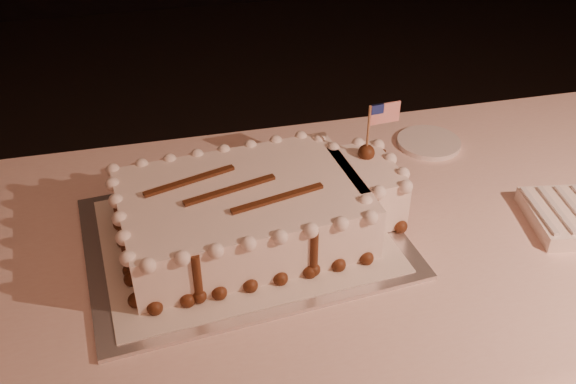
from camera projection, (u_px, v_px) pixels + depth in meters
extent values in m
cube|color=beige|center=(356.00, 366.00, 1.37)|extent=(2.40, 0.80, 0.75)
cube|color=silver|center=(244.00, 237.00, 1.13)|extent=(0.58, 0.46, 0.01)
cube|color=silver|center=(244.00, 235.00, 1.13)|extent=(0.52, 0.41, 0.00)
cube|color=white|center=(243.00, 212.00, 1.10)|extent=(0.43, 0.31, 0.10)
cube|color=white|center=(366.00, 187.00, 1.16)|extent=(0.11, 0.16, 0.10)
sphere|color=#552A15|center=(155.00, 308.00, 0.97)|extent=(0.03, 0.03, 0.03)
sphere|color=#552A15|center=(187.00, 300.00, 0.98)|extent=(0.03, 0.03, 0.03)
sphere|color=#552A15|center=(219.00, 293.00, 1.00)|extent=(0.03, 0.03, 0.03)
sphere|color=#552A15|center=(250.00, 285.00, 1.01)|extent=(0.03, 0.03, 0.03)
sphere|color=#552A15|center=(280.00, 278.00, 1.02)|extent=(0.03, 0.03, 0.03)
sphere|color=#552A15|center=(310.00, 271.00, 1.04)|extent=(0.03, 0.03, 0.03)
sphere|color=#552A15|center=(338.00, 265.00, 1.05)|extent=(0.03, 0.03, 0.03)
sphere|color=#552A15|center=(366.00, 258.00, 1.06)|extent=(0.03, 0.03, 0.03)
sphere|color=#552A15|center=(362.00, 242.00, 1.10)|extent=(0.03, 0.03, 0.03)
sphere|color=#552A15|center=(375.00, 232.00, 1.12)|extent=(0.03, 0.03, 0.03)
sphere|color=#552A15|center=(400.00, 226.00, 1.13)|extent=(0.03, 0.03, 0.03)
sphere|color=#552A15|center=(398.00, 213.00, 1.17)|extent=(0.03, 0.03, 0.03)
sphere|color=#552A15|center=(386.00, 198.00, 1.20)|extent=(0.03, 0.03, 0.03)
sphere|color=#552A15|center=(374.00, 183.00, 1.24)|extent=(0.03, 0.03, 0.03)
sphere|color=#552A15|center=(355.00, 182.00, 1.25)|extent=(0.03, 0.03, 0.03)
sphere|color=#552A15|center=(331.00, 186.00, 1.23)|extent=(0.03, 0.03, 0.03)
sphere|color=#552A15|center=(318.00, 178.00, 1.26)|extent=(0.03, 0.03, 0.03)
sphere|color=#552A15|center=(300.00, 174.00, 1.27)|extent=(0.03, 0.03, 0.03)
sphere|color=#552A15|center=(276.00, 179.00, 1.25)|extent=(0.03, 0.03, 0.03)
sphere|color=#552A15|center=(252.00, 184.00, 1.24)|extent=(0.03, 0.03, 0.03)
sphere|color=#552A15|center=(227.00, 189.00, 1.23)|extent=(0.03, 0.03, 0.03)
sphere|color=#552A15|center=(201.00, 194.00, 1.21)|extent=(0.03, 0.03, 0.03)
sphere|color=#552A15|center=(175.00, 199.00, 1.20)|extent=(0.03, 0.03, 0.03)
sphere|color=#552A15|center=(148.00, 204.00, 1.19)|extent=(0.03, 0.03, 0.03)
sphere|color=#552A15|center=(120.00, 209.00, 1.17)|extent=(0.03, 0.03, 0.03)
sphere|color=#552A15|center=(120.00, 224.00, 1.14)|extent=(0.03, 0.03, 0.03)
sphere|color=#552A15|center=(124.00, 241.00, 1.10)|extent=(0.03, 0.03, 0.03)
sphere|color=#552A15|center=(127.00, 259.00, 1.06)|extent=(0.03, 0.03, 0.03)
sphere|color=#552A15|center=(131.00, 279.00, 1.02)|extent=(0.03, 0.03, 0.03)
sphere|color=#552A15|center=(136.00, 300.00, 0.98)|extent=(0.03, 0.03, 0.03)
sphere|color=white|center=(148.00, 266.00, 0.92)|extent=(0.03, 0.03, 0.03)
sphere|color=white|center=(182.00, 258.00, 0.94)|extent=(0.03, 0.03, 0.03)
sphere|color=white|center=(216.00, 251.00, 0.95)|extent=(0.03, 0.03, 0.03)
sphere|color=white|center=(248.00, 244.00, 0.96)|extent=(0.03, 0.03, 0.03)
sphere|color=white|center=(280.00, 237.00, 0.98)|extent=(0.03, 0.03, 0.03)
sphere|color=white|center=(311.00, 230.00, 0.99)|extent=(0.03, 0.03, 0.03)
sphere|color=white|center=(341.00, 224.00, 1.00)|extent=(0.03, 0.03, 0.03)
sphere|color=white|center=(370.00, 218.00, 1.01)|extent=(0.03, 0.03, 0.03)
sphere|color=white|center=(365.00, 202.00, 1.05)|extent=(0.03, 0.03, 0.03)
sphere|color=white|center=(379.00, 192.00, 1.07)|extent=(0.03, 0.03, 0.03)
sphere|color=white|center=(406.00, 187.00, 1.08)|extent=(0.03, 0.03, 0.03)
sphere|color=white|center=(403.00, 174.00, 1.12)|extent=(0.03, 0.03, 0.03)
sphere|color=white|center=(390.00, 159.00, 1.15)|extent=(0.03, 0.03, 0.03)
sphere|color=white|center=(378.00, 146.00, 1.19)|extent=(0.03, 0.03, 0.03)
sphere|color=white|center=(358.00, 144.00, 1.20)|extent=(0.03, 0.03, 0.03)
sphere|color=white|center=(333.00, 149.00, 1.18)|extent=(0.03, 0.03, 0.03)
sphere|color=white|center=(319.00, 140.00, 1.21)|extent=(0.03, 0.03, 0.03)
sphere|color=white|center=(301.00, 137.00, 1.22)|extent=(0.03, 0.03, 0.03)
sphere|color=white|center=(276.00, 142.00, 1.20)|extent=(0.03, 0.03, 0.03)
sphere|color=white|center=(250.00, 146.00, 1.19)|extent=(0.03, 0.03, 0.03)
sphere|color=white|center=(224.00, 151.00, 1.18)|extent=(0.03, 0.03, 0.03)
sphere|color=white|center=(197.00, 155.00, 1.17)|extent=(0.03, 0.03, 0.03)
sphere|color=white|center=(170.00, 160.00, 1.15)|extent=(0.03, 0.03, 0.03)
sphere|color=white|center=(142.00, 165.00, 1.14)|extent=(0.03, 0.03, 0.03)
sphere|color=white|center=(113.00, 170.00, 1.13)|extent=(0.03, 0.03, 0.03)
sphere|color=white|center=(112.00, 184.00, 1.09)|extent=(0.03, 0.03, 0.03)
sphere|color=white|center=(116.00, 201.00, 1.05)|extent=(0.03, 0.03, 0.03)
sphere|color=white|center=(120.00, 219.00, 1.01)|extent=(0.03, 0.03, 0.03)
sphere|color=white|center=(123.00, 238.00, 0.97)|extent=(0.03, 0.03, 0.03)
sphere|color=white|center=(128.00, 259.00, 0.93)|extent=(0.03, 0.03, 0.03)
cylinder|color=#552A15|center=(197.00, 278.00, 0.97)|extent=(0.01, 0.01, 0.09)
sphere|color=#552A15|center=(199.00, 296.00, 0.99)|extent=(0.02, 0.02, 0.02)
cylinder|color=#552A15|center=(314.00, 251.00, 1.02)|extent=(0.01, 0.01, 0.09)
sphere|color=#552A15|center=(313.00, 270.00, 1.04)|extent=(0.02, 0.02, 0.02)
cylinder|color=#552A15|center=(373.00, 214.00, 1.09)|extent=(0.01, 0.01, 0.09)
sphere|color=#552A15|center=(372.00, 232.00, 1.12)|extent=(0.02, 0.02, 0.02)
cylinder|color=#552A15|center=(380.00, 171.00, 1.20)|extent=(0.01, 0.01, 0.09)
sphere|color=#552A15|center=(379.00, 188.00, 1.23)|extent=(0.02, 0.02, 0.02)
cylinder|color=#552A15|center=(315.00, 155.00, 1.25)|extent=(0.01, 0.01, 0.09)
sphere|color=#552A15|center=(315.00, 172.00, 1.27)|extent=(0.02, 0.02, 0.02)
cylinder|color=#552A15|center=(222.00, 172.00, 1.20)|extent=(0.01, 0.01, 0.09)
sphere|color=#552A15|center=(223.00, 188.00, 1.22)|extent=(0.02, 0.02, 0.02)
cylinder|color=#552A15|center=(120.00, 190.00, 1.15)|extent=(0.01, 0.01, 0.09)
sphere|color=#552A15|center=(124.00, 207.00, 1.18)|extent=(0.02, 0.02, 0.02)
cylinder|color=#552A15|center=(126.00, 252.00, 1.01)|extent=(0.01, 0.01, 0.09)
sphere|color=#552A15|center=(130.00, 270.00, 1.04)|extent=(0.02, 0.02, 0.02)
cube|color=#552A15|center=(190.00, 181.00, 1.09)|extent=(0.16, 0.06, 0.01)
cube|color=#552A15|center=(230.00, 190.00, 1.06)|extent=(0.16, 0.06, 0.01)
cube|color=#552A15|center=(278.00, 198.00, 1.04)|extent=(0.16, 0.05, 0.01)
sphere|color=#552A15|center=(366.00, 153.00, 1.15)|extent=(0.03, 0.03, 0.03)
cylinder|color=#A46C46|center=(368.00, 135.00, 1.13)|extent=(0.00, 0.00, 0.12)
cube|color=red|center=(385.00, 113.00, 1.12)|extent=(0.06, 0.01, 0.04)
cube|color=navy|center=(377.00, 109.00, 1.11)|extent=(0.02, 0.01, 0.02)
cube|color=white|center=(539.00, 210.00, 1.15)|extent=(0.02, 0.14, 0.01)
cube|color=white|center=(557.00, 210.00, 1.15)|extent=(0.02, 0.14, 0.01)
cube|color=white|center=(575.00, 209.00, 1.15)|extent=(0.02, 0.14, 0.01)
cylinder|color=white|center=(429.00, 142.00, 1.39)|extent=(0.14, 0.14, 0.01)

